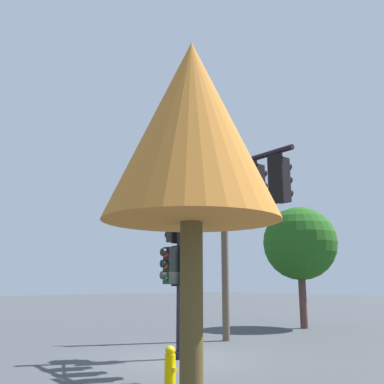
{
  "coord_description": "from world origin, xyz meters",
  "views": [
    {
      "loc": [
        9.95,
        -8.28,
        2.22
      ],
      "look_at": [
        0.72,
        -0.14,
        4.89
      ],
      "focal_mm": 38.81,
      "sensor_mm": 36.0,
      "label": 1
    }
  ],
  "objects_px": {
    "signal_pole_assembly": "(210,215)",
    "fire_hydrant": "(170,366)",
    "utility_pole": "(225,235)",
    "tree_near": "(191,130)",
    "tree_mid": "(300,244)"
  },
  "relations": [
    {
      "from": "tree_near",
      "to": "tree_mid",
      "type": "distance_m",
      "value": 15.63
    },
    {
      "from": "tree_near",
      "to": "tree_mid",
      "type": "xyz_separation_m",
      "value": [
        -7.34,
        13.8,
        -0.55
      ]
    },
    {
      "from": "utility_pole",
      "to": "tree_near",
      "type": "relative_size",
      "value": 1.25
    },
    {
      "from": "signal_pole_assembly",
      "to": "tree_mid",
      "type": "height_order",
      "value": "signal_pole_assembly"
    },
    {
      "from": "fire_hydrant",
      "to": "tree_mid",
      "type": "bearing_deg",
      "value": 110.99
    },
    {
      "from": "fire_hydrant",
      "to": "tree_mid",
      "type": "height_order",
      "value": "tree_mid"
    },
    {
      "from": "signal_pole_assembly",
      "to": "utility_pole",
      "type": "xyz_separation_m",
      "value": [
        -3.19,
        3.88,
        -0.04
      ]
    },
    {
      "from": "utility_pole",
      "to": "tree_near",
      "type": "xyz_separation_m",
      "value": [
        6.82,
        -7.79,
        0.6
      ]
    },
    {
      "from": "utility_pole",
      "to": "tree_mid",
      "type": "xyz_separation_m",
      "value": [
        -0.52,
        6.01,
        0.05
      ]
    },
    {
      "from": "signal_pole_assembly",
      "to": "utility_pole",
      "type": "relative_size",
      "value": 0.76
    },
    {
      "from": "utility_pole",
      "to": "fire_hydrant",
      "type": "bearing_deg",
      "value": -55.76
    },
    {
      "from": "utility_pole",
      "to": "fire_hydrant",
      "type": "xyz_separation_m",
      "value": [
        4.1,
        -6.02,
        -3.66
      ]
    },
    {
      "from": "fire_hydrant",
      "to": "tree_near",
      "type": "xyz_separation_m",
      "value": [
        2.72,
        -1.77,
        4.26
      ]
    },
    {
      "from": "tree_near",
      "to": "tree_mid",
      "type": "relative_size",
      "value": 1.05
    },
    {
      "from": "signal_pole_assembly",
      "to": "fire_hydrant",
      "type": "xyz_separation_m",
      "value": [
        0.91,
        -2.14,
        -3.7
      ]
    }
  ]
}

